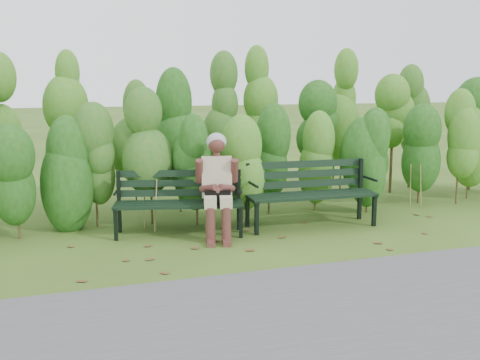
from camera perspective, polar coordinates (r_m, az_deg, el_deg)
name	(u,v)px	position (r m, az deg, el deg)	size (l,w,h in m)	color
ground	(249,246)	(6.85, 0.93, -6.68)	(80.00, 80.00, 0.00)	#374F19
footpath	(335,316)	(4.95, 9.65, -13.46)	(60.00, 2.50, 0.01)	#474749
hedge_band	(208,130)	(8.37, -3.29, 5.12)	(11.04, 1.67, 2.42)	#47381E
leaf_litter	(275,246)	(6.83, 3.53, -6.70)	(6.05, 2.24, 0.01)	brown
bench_left	(179,197)	(7.32, -6.22, -1.74)	(1.72, 0.91, 0.82)	black
bench_right	(309,188)	(7.75, 7.00, -0.82)	(1.79, 0.66, 0.88)	black
seated_woman	(217,180)	(7.11, -2.34, -0.03)	(0.58, 0.85, 1.32)	beige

